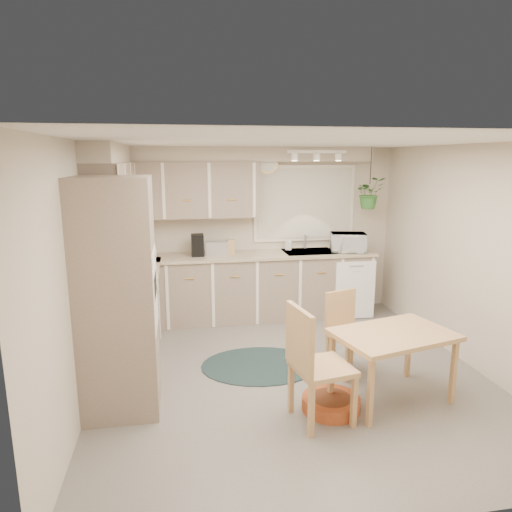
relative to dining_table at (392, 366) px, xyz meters
name	(u,v)px	position (x,y,z in m)	size (l,w,h in m)	color
floor	(291,374)	(-0.80, 0.65, -0.33)	(4.20, 4.20, 0.00)	slate
ceiling	(295,142)	(-0.80, 0.65, 2.07)	(4.20, 4.20, 0.00)	silver
wall_back	(257,232)	(-0.80, 2.75, 0.87)	(4.00, 0.04, 2.40)	beige
wall_front	(385,347)	(-0.80, -1.45, 0.87)	(4.00, 0.04, 2.40)	beige
wall_left	(85,272)	(-2.80, 0.65, 0.87)	(0.04, 4.20, 2.40)	beige
wall_right	(472,257)	(1.20, 0.65, 0.87)	(0.04, 4.20, 2.40)	beige
base_cab_left	(132,316)	(-2.50, 1.53, 0.12)	(0.60, 1.85, 0.90)	gray
base_cab_back	(247,288)	(-1.00, 2.45, 0.12)	(3.60, 0.60, 0.90)	gray
counter_left	(130,276)	(-2.49, 1.53, 0.59)	(0.64, 1.89, 0.04)	tan
counter_back	(247,255)	(-1.00, 2.44, 0.59)	(3.64, 0.64, 0.04)	tan
oven_stack	(117,298)	(-2.48, 0.28, 0.72)	(0.65, 0.65, 2.10)	gray
wall_oven_face	(155,296)	(-2.16, 0.28, 0.72)	(0.02, 0.56, 0.58)	white
upper_cab_left	(114,196)	(-2.63, 1.65, 1.49)	(0.35, 2.00, 0.75)	gray
upper_cab_back	(186,190)	(-1.80, 2.58, 1.49)	(2.00, 0.35, 0.75)	gray
soffit_left	(109,153)	(-2.65, 1.65, 1.97)	(0.30, 2.00, 0.20)	beige
soffit_back	(244,154)	(-1.00, 2.60, 1.97)	(3.60, 0.30, 0.20)	beige
cooktop	(126,288)	(-2.48, 0.95, 0.61)	(0.52, 0.58, 0.02)	white
range_hood	(121,245)	(-2.50, 0.95, 1.07)	(0.40, 0.60, 0.14)	white
window_blinds	(305,204)	(-0.10, 2.72, 1.27)	(1.40, 0.02, 1.00)	silver
window_frame	(304,203)	(-0.10, 2.73, 1.27)	(1.50, 0.02, 1.10)	silver
sink	(309,254)	(-0.10, 2.45, 0.57)	(0.70, 0.48, 0.10)	#A7A9AE
dishwasher_front	(355,290)	(0.50, 2.14, 0.09)	(0.58, 0.01, 0.83)	white
track_light_bar	(317,152)	(-0.10, 2.20, 2.00)	(0.80, 0.04, 0.04)	white
wall_clock	(268,163)	(-0.65, 2.72, 1.85)	(0.30, 0.30, 0.03)	gold
dining_table	(392,366)	(0.00, 0.00, 0.00)	(1.06, 0.71, 0.67)	tan
chair_left	(323,364)	(-0.76, -0.23, 0.19)	(0.49, 0.49, 1.05)	tan
chair_back	(350,334)	(-0.18, 0.59, 0.10)	(0.40, 0.40, 0.86)	tan
braided_rug	(260,365)	(-1.10, 0.90, -0.33)	(1.30, 0.97, 0.01)	black
pet_bed	(331,403)	(-0.62, -0.09, -0.27)	(0.53, 0.53, 0.12)	#B65024
microwave	(348,240)	(0.44, 2.35, 0.77)	(0.49, 0.27, 0.33)	white
soap_bottle	(288,247)	(-0.37, 2.60, 0.65)	(0.09, 0.20, 0.09)	white
hanging_plant	(369,196)	(0.72, 2.35, 1.39)	(0.40, 0.44, 0.34)	#30692A
coffee_maker	(198,245)	(-1.68, 2.45, 0.75)	(0.16, 0.20, 0.29)	black
toaster	(217,248)	(-1.41, 2.47, 0.70)	(0.31, 0.18, 0.19)	#A7A9AE
knife_block	(231,247)	(-1.22, 2.50, 0.71)	(0.09, 0.09, 0.20)	tan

